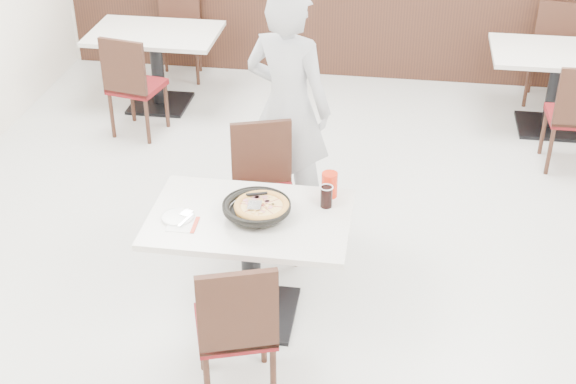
# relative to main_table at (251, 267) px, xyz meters

# --- Properties ---
(floor) EXTENTS (7.00, 7.00, 0.00)m
(floor) POSITION_rel_main_table_xyz_m (0.26, 0.52, -0.38)
(floor) COLOR beige
(floor) RESTS_ON ground
(wainscot_back) EXTENTS (5.90, 0.03, 1.10)m
(wainscot_back) POSITION_rel_main_table_xyz_m (0.26, 4.00, 0.18)
(wainscot_back) COLOR black
(wainscot_back) RESTS_ON floor
(main_table) EXTENTS (1.28, 0.92, 0.75)m
(main_table) POSITION_rel_main_table_xyz_m (0.00, 0.00, 0.00)
(main_table) COLOR silver
(main_table) RESTS_ON floor
(chair_near) EXTENTS (0.53, 0.53, 0.95)m
(chair_near) POSITION_rel_main_table_xyz_m (0.04, -0.65, 0.10)
(chair_near) COLOR black
(chair_near) RESTS_ON floor
(chair_far) EXTENTS (0.53, 0.53, 0.95)m
(chair_far) POSITION_rel_main_table_xyz_m (-0.03, 0.68, 0.10)
(chair_far) COLOR black
(chair_far) RESTS_ON floor
(trivet) EXTENTS (0.15, 0.15, 0.04)m
(trivet) POSITION_rel_main_table_xyz_m (0.06, 0.03, 0.39)
(trivet) COLOR black
(trivet) RESTS_ON main_table
(pizza_pan) EXTENTS (0.36, 0.36, 0.01)m
(pizza_pan) POSITION_rel_main_table_xyz_m (0.04, 0.00, 0.42)
(pizza_pan) COLOR black
(pizza_pan) RESTS_ON trivet
(pizza) EXTENTS (0.34, 0.34, 0.02)m
(pizza) POSITION_rel_main_table_xyz_m (0.07, 0.00, 0.44)
(pizza) COLOR gold
(pizza) RESTS_ON pizza_pan
(pizza_server) EXTENTS (0.09, 0.11, 0.00)m
(pizza_server) POSITION_rel_main_table_xyz_m (0.04, -0.02, 0.47)
(pizza_server) COLOR silver
(pizza_server) RESTS_ON pizza
(napkin) EXTENTS (0.18, 0.18, 0.00)m
(napkin) POSITION_rel_main_table_xyz_m (-0.37, -0.15, 0.38)
(napkin) COLOR white
(napkin) RESTS_ON main_table
(side_plate) EXTENTS (0.21, 0.21, 0.01)m
(side_plate) POSITION_rel_main_table_xyz_m (-0.42, -0.09, 0.38)
(side_plate) COLOR white
(side_plate) RESTS_ON napkin
(fork) EXTENTS (0.06, 0.15, 0.00)m
(fork) POSITION_rel_main_table_xyz_m (-0.36, -0.13, 0.39)
(fork) COLOR silver
(fork) RESTS_ON side_plate
(cola_glass) EXTENTS (0.08, 0.08, 0.13)m
(cola_glass) POSITION_rel_main_table_xyz_m (0.44, 0.18, 0.44)
(cola_glass) COLOR black
(cola_glass) RESTS_ON main_table
(red_cup) EXTENTS (0.11, 0.11, 0.16)m
(red_cup) POSITION_rel_main_table_xyz_m (0.44, 0.30, 0.45)
(red_cup) COLOR red
(red_cup) RESTS_ON main_table
(diner_person) EXTENTS (0.75, 0.61, 1.79)m
(diner_person) POSITION_rel_main_table_xyz_m (0.05, 1.22, 0.52)
(diner_person) COLOR #A3A4A8
(diner_person) RESTS_ON floor
(bg_table_left) EXTENTS (1.25, 0.88, 0.75)m
(bg_table_left) POSITION_rel_main_table_xyz_m (-1.49, 2.99, 0.00)
(bg_table_left) COLOR silver
(bg_table_left) RESTS_ON floor
(bg_chair_left_near) EXTENTS (0.50, 0.50, 0.95)m
(bg_chair_left_near) POSITION_rel_main_table_xyz_m (-1.49, 2.39, 0.10)
(bg_chair_left_near) COLOR black
(bg_chair_left_near) RESTS_ON floor
(bg_chair_left_far) EXTENTS (0.49, 0.49, 0.95)m
(bg_chair_left_far) POSITION_rel_main_table_xyz_m (-1.45, 3.67, 0.10)
(bg_chair_left_far) COLOR black
(bg_chair_left_far) RESTS_ON floor
(bg_table_right) EXTENTS (1.30, 0.96, 0.75)m
(bg_table_right) POSITION_rel_main_table_xyz_m (2.21, 3.03, 0.00)
(bg_table_right) COLOR silver
(bg_table_right) RESTS_ON floor
(bg_chair_right_near) EXTENTS (0.43, 0.43, 0.95)m
(bg_chair_right_near) POSITION_rel_main_table_xyz_m (2.27, 2.33, 0.10)
(bg_chair_right_near) COLOR black
(bg_chair_right_near) RESTS_ON floor
(bg_chair_right_far) EXTENTS (0.50, 0.50, 0.95)m
(bg_chair_right_far) POSITION_rel_main_table_xyz_m (2.25, 3.62, 0.10)
(bg_chair_right_far) COLOR black
(bg_chair_right_far) RESTS_ON floor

